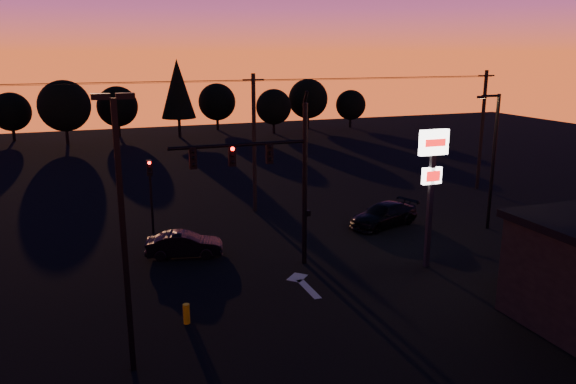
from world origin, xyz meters
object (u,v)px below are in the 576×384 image
object	(u,v)px
bollard	(186,314)
car_mid	(184,245)
traffic_signal_mast	(274,169)
pylon_sign	(432,169)
car_right	(384,215)
parking_lot_light	(122,219)
suv_parked	(545,279)
secondary_signal	(151,186)
streetlight	(492,156)

from	to	relation	value
bollard	car_mid	distance (m)	7.53
bollard	traffic_signal_mast	bearing A→B (deg)	40.33
pylon_sign	car_right	size ratio (longest dim) A/B	1.44
parking_lot_light	suv_parked	xyz separation A→B (m)	(17.61, 0.04, -4.65)
secondary_signal	car_mid	world-z (taller)	secondary_signal
secondary_signal	car_mid	bearing A→B (deg)	-76.66
pylon_sign	suv_parked	bearing A→B (deg)	-55.07
bollard	car_right	bearing A→B (deg)	31.94
secondary_signal	pylon_sign	size ratio (longest dim) A/B	0.64
suv_parked	car_right	bearing A→B (deg)	108.05
parking_lot_light	car_mid	bearing A→B (deg)	70.58
car_right	secondary_signal	bearing A→B (deg)	-122.03
pylon_sign	car_mid	distance (m)	13.01
bollard	streetlight	bearing A→B (deg)	17.02
traffic_signal_mast	parking_lot_light	xyz separation A→B (m)	(-7.40, -6.99, 0.33)
streetlight	car_mid	distance (m)	18.32
pylon_sign	traffic_signal_mast	bearing A→B (deg)	160.64
traffic_signal_mast	pylon_sign	size ratio (longest dim) A/B	1.26
pylon_sign	secondary_signal	bearing A→B (deg)	140.23
pylon_sign	streetlight	size ratio (longest dim) A/B	0.85
streetlight	bollard	size ratio (longest dim) A/B	9.97
traffic_signal_mast	car_mid	world-z (taller)	traffic_signal_mast
streetlight	bollard	distance (m)	20.40
parking_lot_light	car_mid	world-z (taller)	parking_lot_light
secondary_signal	suv_parked	bearing A→B (deg)	-43.70
traffic_signal_mast	pylon_sign	world-z (taller)	traffic_signal_mast
secondary_signal	parking_lot_light	distance (m)	14.90
traffic_signal_mast	secondary_signal	distance (m)	9.19
suv_parked	traffic_signal_mast	bearing A→B (deg)	154.89
pylon_sign	car_mid	size ratio (longest dim) A/B	1.74
parking_lot_light	car_right	xyz separation A→B (m)	(15.87, 11.12, -4.58)
secondary_signal	car_right	xyz separation A→B (m)	(13.37, -3.37, -2.17)
bollard	car_mid	xyz separation A→B (m)	(1.26, 7.42, 0.24)
secondary_signal	pylon_sign	xyz separation A→B (m)	(12.00, -9.99, 2.05)
secondary_signal	streetlight	xyz separation A→B (m)	(18.91, -5.99, 1.56)
traffic_signal_mast	bollard	size ratio (longest dim) A/B	10.69
parking_lot_light	traffic_signal_mast	bearing A→B (deg)	43.37
traffic_signal_mast	streetlight	bearing A→B (deg)	6.14
pylon_sign	car_right	xyz separation A→B (m)	(1.37, 6.62, -4.23)
secondary_signal	suv_parked	xyz separation A→B (m)	(15.11, -14.44, -2.24)
bollard	suv_parked	xyz separation A→B (m)	(15.33, -2.61, 0.22)
secondary_signal	parking_lot_light	world-z (taller)	parking_lot_light
traffic_signal_mast	streetlight	distance (m)	14.10
secondary_signal	car_mid	size ratio (longest dim) A/B	1.11
pylon_sign	suv_parked	distance (m)	6.93
traffic_signal_mast	suv_parked	size ratio (longest dim) A/B	1.93
car_right	streetlight	bearing A→B (deg)	46.76
streetlight	parking_lot_light	bearing A→B (deg)	-158.35
traffic_signal_mast	bollard	distance (m)	8.10
pylon_sign	suv_parked	size ratio (longest dim) A/B	1.53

